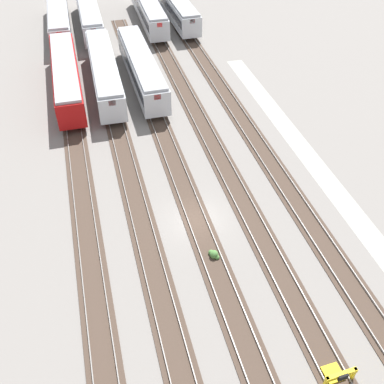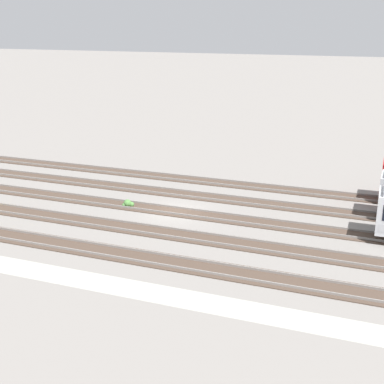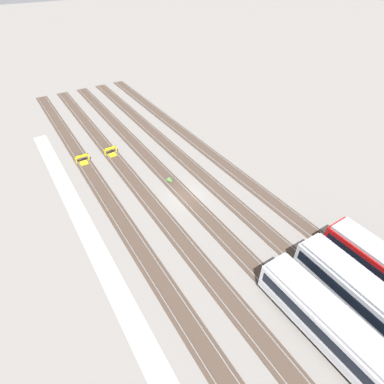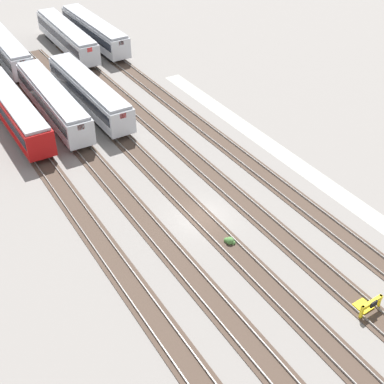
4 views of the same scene
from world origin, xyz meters
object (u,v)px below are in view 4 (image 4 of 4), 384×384
(subway_car_front_row_left_inner, at_px, (94,31))
(subway_car_back_row_centre, at_px, (5,47))
(subway_car_front_row_leftmost, at_px, (67,37))
(subway_car_front_row_rightmost, at_px, (53,101))
(bumper_stop_near_inner_track, at_px, (368,305))
(weed_clump, at_px, (230,241))
(subway_car_back_row_leftmost, at_px, (15,110))
(subway_car_front_row_right_inner, at_px, (89,92))

(subway_car_front_row_left_inner, bearing_deg, subway_car_back_row_centre, 88.81)
(subway_car_front_row_leftmost, distance_m, subway_car_front_row_rightmost, 20.67)
(bumper_stop_near_inner_track, height_order, weed_clump, bumper_stop_near_inner_track)
(subway_car_front_row_left_inner, distance_m, subway_car_back_row_leftmost, 25.56)
(subway_car_front_row_left_inner, bearing_deg, subway_car_front_row_leftmost, 91.78)
(subway_car_front_row_left_inner, relative_size, subway_car_back_row_leftmost, 1.00)
(subway_car_back_row_centre, xyz_separation_m, weed_clump, (-47.08, -4.55, -1.80))
(subway_car_front_row_rightmost, relative_size, subway_car_back_row_centre, 1.00)
(subway_car_front_row_right_inner, xyz_separation_m, subway_car_back_row_leftmost, (-0.00, 8.57, 0.00))
(subway_car_back_row_leftmost, distance_m, bumper_stop_near_inner_track, 40.87)
(subway_car_front_row_left_inner, relative_size, weed_clump, 19.61)
(subway_car_front_row_leftmost, distance_m, subway_car_back_row_leftmost, 22.79)
(subway_car_back_row_centre, bearing_deg, bumper_stop_near_inner_track, -171.48)
(subway_car_front_row_left_inner, xyz_separation_m, bumper_stop_near_inner_track, (-57.61, 4.31, -1.53))
(weed_clump, bearing_deg, subway_car_back_row_leftmost, 17.50)
(subway_car_front_row_rightmost, xyz_separation_m, bumper_stop_near_inner_track, (-38.74, -8.67, -1.53))
(subway_car_back_row_leftmost, relative_size, bumper_stop_near_inner_track, 8.96)
(subway_car_front_row_right_inner, distance_m, bumper_stop_near_inner_track, 39.01)
(subway_car_back_row_leftmost, height_order, subway_car_back_row_centre, same)
(subway_car_front_row_right_inner, xyz_separation_m, weed_clump, (-27.94, -0.24, -1.80))
(subway_car_back_row_leftmost, bearing_deg, bumper_stop_near_inner_track, -161.54)
(subway_car_back_row_leftmost, xyz_separation_m, subway_car_back_row_centre, (19.14, -4.26, 0.00))
(subway_car_front_row_rightmost, relative_size, subway_car_back_row_leftmost, 1.00)
(subway_car_front_row_right_inner, relative_size, subway_car_back_row_centre, 1.00)
(subway_car_back_row_centre, distance_m, weed_clump, 47.34)
(bumper_stop_near_inner_track, bearing_deg, subway_car_front_row_left_inner, -4.28)
(subway_car_front_row_rightmost, height_order, weed_clump, subway_car_front_row_rightmost)
(subway_car_front_row_leftmost, relative_size, bumper_stop_near_inner_track, 8.98)
(subway_car_front_row_left_inner, xyz_separation_m, subway_car_back_row_leftmost, (-18.87, 17.24, 0.00))
(subway_car_front_row_leftmost, xyz_separation_m, subway_car_back_row_centre, (0.40, 8.71, 0.00))
(subway_car_front_row_left_inner, relative_size, subway_car_front_row_right_inner, 1.00)
(subway_car_front_row_leftmost, height_order, subway_car_front_row_left_inner, same)
(subway_car_front_row_leftmost, height_order, subway_car_front_row_right_inner, same)
(subway_car_front_row_rightmost, distance_m, subway_car_back_row_centre, 19.14)
(subway_car_front_row_rightmost, bearing_deg, subway_car_front_row_left_inner, -34.51)
(subway_car_front_row_right_inner, bearing_deg, subway_car_front_row_left_inner, -24.68)
(subway_car_front_row_rightmost, xyz_separation_m, subway_car_back_row_leftmost, (-0.00, 4.26, 0.00))
(subway_car_front_row_left_inner, height_order, subway_car_back_row_leftmost, same)
(subway_car_front_row_left_inner, bearing_deg, subway_car_front_row_rightmost, 145.49)
(subway_car_front_row_leftmost, bearing_deg, bumper_stop_near_inner_track, 179.96)
(subway_car_back_row_leftmost, relative_size, subway_car_back_row_centre, 1.00)
(subway_car_back_row_centre, distance_m, bumper_stop_near_inner_track, 58.55)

